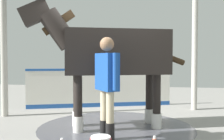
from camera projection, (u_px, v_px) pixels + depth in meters
ground_plane at (116, 125)px, 5.81m from camera, size 16.00×16.00×0.02m
wet_patch at (116, 127)px, 5.56m from camera, size 3.21×3.21×0.00m
barrier_wall at (101, 89)px, 7.92m from camera, size 1.45×4.06×1.13m
roof_post_near at (4, 55)px, 6.58m from camera, size 0.16×0.16×3.04m
roof_post_far at (195, 55)px, 7.43m from camera, size 0.16×0.16×3.04m
horse at (111, 54)px, 5.48m from camera, size 1.51×3.29×2.58m
handler at (107, 81)px, 4.52m from camera, size 0.59×0.48×1.78m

